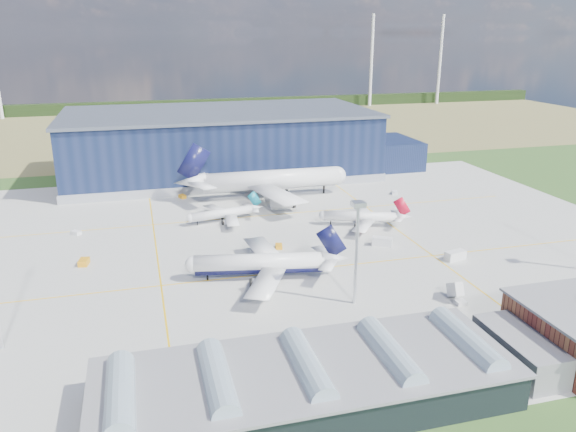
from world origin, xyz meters
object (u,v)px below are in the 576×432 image
object	(u,v)px
gse_tug_b	(279,246)
car_a	(507,326)
airstair	(455,293)
light_mast_center	(357,237)
gse_tug_a	(84,262)
gse_van_a	(455,256)
gse_cart_a	(395,193)
gse_van_b	(382,242)
car_b	(338,351)
hangar	(227,146)
airliner_red	(360,211)
gse_tug_c	(182,197)
airliner_regional	(222,209)
airliner_widebody	(272,170)
gse_cart_b	(76,233)
airliner_navy	(259,254)

from	to	relation	value
gse_tug_b	car_a	world-z (taller)	gse_tug_b
airstair	light_mast_center	bearing A→B (deg)	175.45
gse_tug_a	gse_van_a	distance (m)	94.78
gse_cart_a	gse_van_b	bearing A→B (deg)	-99.73
light_mast_center	car_b	size ratio (longest dim) A/B	6.98
hangar	gse_cart_a	xyz separation A→B (m)	(53.45, -47.75, -11.00)
airliner_red	gse_tug_b	xyz separation A→B (m)	(-28.39, -11.84, -3.99)
car_b	gse_van_a	bearing A→B (deg)	-28.84
gse_tug_a	car_a	world-z (taller)	gse_tug_a
hangar	gse_tug_c	bearing A→B (deg)	-123.25
gse_van_a	gse_van_b	size ratio (longest dim) A/B	1.03
gse_tug_c	car_b	bearing A→B (deg)	-103.35
gse_tug_c	airstair	bearing A→B (deg)	-85.11
gse_tug_a	gse_tug_c	world-z (taller)	gse_tug_a
gse_van_a	airstair	distance (m)	23.68
gse_tug_b	gse_van_b	world-z (taller)	gse_van_b
light_mast_center	airliner_red	world-z (taller)	light_mast_center
hangar	airliner_regional	distance (m)	63.82
light_mast_center	hangar	bearing A→B (deg)	93.30
gse_tug_b	gse_tug_a	bearing A→B (deg)	-170.94
gse_van_a	gse_tug_a	bearing A→B (deg)	64.10
car_b	gse_van_b	bearing A→B (deg)	-8.55
airliner_widebody	car_a	xyz separation A→B (m)	(22.95, -103.00, -9.53)
airliner_red	gse_tug_c	world-z (taller)	airliner_red
hangar	gse_van_b	distance (m)	98.97
airliner_widebody	gse_tug_a	bearing A→B (deg)	-140.65
hangar	gse_van_b	bearing A→B (deg)	-73.87
airliner_red	car_b	distance (m)	72.76
gse_van_a	gse_tug_c	xyz separation A→B (m)	(-62.87, 75.94, -0.58)
gse_cart_b	airstair	size ratio (longest dim) A/B	0.58
gse_van_b	airliner_regional	bearing A→B (deg)	80.00
light_mast_center	airstair	size ratio (longest dim) A/B	4.85
gse_cart_a	gse_tug_c	xyz separation A→B (m)	(-74.95, 14.94, 0.01)
gse_cart_a	airstair	bearing A→B (deg)	-87.32
gse_van_b	gse_tug_c	bearing A→B (deg)	67.77
gse_tug_c	airliner_red	bearing A→B (deg)	-64.74
hangar	airstair	size ratio (longest dim) A/B	30.56
hangar	gse_cart_a	size ratio (longest dim) A/B	50.62
gse_van_a	car_b	xyz separation A→B (m)	(-44.51, -34.06, -0.67)
gse_cart_a	car_a	distance (m)	97.34
gse_van_a	airliner_regional	bearing A→B (deg)	36.24
airliner_red	gse_cart_b	size ratio (longest dim) A/B	10.28
car_a	gse_van_b	bearing A→B (deg)	-2.47
airliner_red	airliner_widebody	size ratio (longest dim) A/B	0.46
gse_tug_a	gse_cart_b	world-z (taller)	gse_tug_a
light_mast_center	airliner_widebody	world-z (taller)	light_mast_center
hangar	airliner_navy	distance (m)	107.39
airliner_red	gse_van_b	world-z (taller)	airliner_red
airliner_widebody	gse_cart_a	size ratio (longest dim) A/B	21.53
light_mast_center	gse_tug_a	bearing A→B (deg)	147.00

